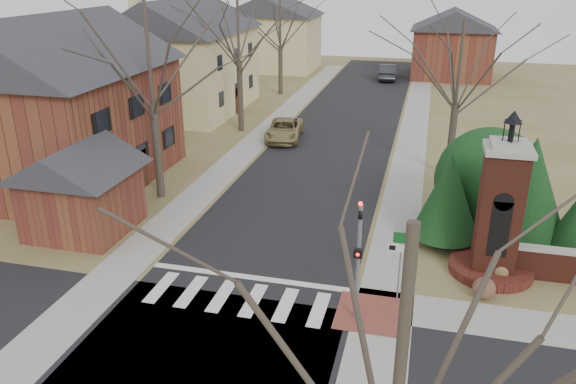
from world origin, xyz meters
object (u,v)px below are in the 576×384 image
(distant_car, at_px, (388,72))
(brick_gate_monument, at_px, (498,222))
(sign_post, at_px, (401,254))
(traffic_signal_pole, at_px, (359,252))
(pickup_truck, at_px, (284,130))

(distant_car, bearing_deg, brick_gate_monument, 96.99)
(sign_post, bearing_deg, distant_car, 95.35)
(brick_gate_monument, height_order, distant_car, brick_gate_monument)
(traffic_signal_pole, relative_size, pickup_truck, 0.92)
(sign_post, height_order, pickup_truck, sign_post)
(brick_gate_monument, distance_m, distant_car, 40.32)
(brick_gate_monument, bearing_deg, sign_post, -138.58)
(sign_post, xyz_separation_m, brick_gate_monument, (3.41, 3.01, 0.22))
(brick_gate_monument, xyz_separation_m, pickup_truck, (-12.40, 15.65, -1.49))
(brick_gate_monument, height_order, pickup_truck, brick_gate_monument)
(traffic_signal_pole, bearing_deg, distant_car, 93.51)
(sign_post, distance_m, pickup_truck, 20.75)
(sign_post, bearing_deg, traffic_signal_pole, -132.43)
(pickup_truck, bearing_deg, brick_gate_monument, -58.58)
(traffic_signal_pole, distance_m, pickup_truck, 21.58)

